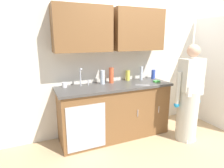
% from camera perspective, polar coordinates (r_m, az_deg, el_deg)
% --- Properties ---
extents(ground_plane, '(9.00, 9.00, 0.00)m').
position_cam_1_polar(ground_plane, '(3.32, 15.22, -18.03)').
color(ground_plane, tan).
extents(kitchen_wall_with_uppers, '(4.80, 0.44, 2.70)m').
position_cam_1_polar(kitchen_wall_with_uppers, '(3.59, 4.94, 9.76)').
color(kitchen_wall_with_uppers, silver).
rests_on(kitchen_wall_with_uppers, ground).
extents(closet_door_panel, '(0.04, 1.10, 2.10)m').
position_cam_1_polar(closet_door_panel, '(4.23, 28.26, 2.95)').
color(closet_door_panel, silver).
rests_on(closet_door_panel, ground).
extents(counter_cabinet, '(1.90, 0.62, 0.90)m').
position_cam_1_polar(counter_cabinet, '(3.38, 0.73, -8.35)').
color(counter_cabinet, brown).
rests_on(counter_cabinet, ground).
extents(countertop, '(1.96, 0.66, 0.04)m').
position_cam_1_polar(countertop, '(3.24, 0.80, -0.60)').
color(countertop, '#474442').
rests_on(countertop, counter_cabinet).
extents(sink, '(0.50, 0.36, 0.35)m').
position_cam_1_polar(sink, '(3.07, -7.96, -1.41)').
color(sink, '#B7BABF').
rests_on(sink, counter_cabinet).
extents(person_at_sink, '(0.55, 0.34, 1.62)m').
position_cam_1_polar(person_at_sink, '(3.43, 21.92, -4.76)').
color(person_at_sink, white).
rests_on(person_at_sink, ground).
extents(bottle_soap, '(0.08, 0.08, 0.19)m').
position_cam_1_polar(bottle_soap, '(3.56, 4.72, 2.55)').
color(bottle_soap, '#D8D14C').
rests_on(bottle_soap, countertop).
extents(bottle_water_short, '(0.08, 0.08, 0.27)m').
position_cam_1_polar(bottle_water_short, '(3.35, -0.22, 2.62)').
color(bottle_water_short, '#E05933').
rests_on(bottle_water_short, countertop).
extents(bottle_cleaner_spray, '(0.06, 0.06, 0.25)m').
position_cam_1_polar(bottle_cleaner_spray, '(3.64, 8.74, 3.23)').
color(bottle_cleaner_spray, silver).
rests_on(bottle_cleaner_spray, countertop).
extents(bottle_dish_liquid, '(0.08, 0.08, 0.17)m').
position_cam_1_polar(bottle_dish_liquid, '(3.80, 12.24, 2.89)').
color(bottle_dish_liquid, '#334CB2').
rests_on(bottle_dish_liquid, countertop).
extents(bottle_water_tall, '(0.08, 0.08, 0.24)m').
position_cam_1_polar(bottle_water_tall, '(3.28, -2.88, 2.08)').
color(bottle_water_tall, silver).
rests_on(bottle_water_tall, countertop).
extents(cup_by_sink, '(0.08, 0.08, 0.08)m').
position_cam_1_polar(cup_by_sink, '(3.16, -14.05, -0.24)').
color(cup_by_sink, white).
rests_on(cup_by_sink, countertop).
extents(knife_on_counter, '(0.22, 0.14, 0.01)m').
position_cam_1_polar(knife_on_counter, '(3.25, 9.12, -0.31)').
color(knife_on_counter, silver).
rests_on(knife_on_counter, countertop).
extents(sponge, '(0.11, 0.07, 0.03)m').
position_cam_1_polar(sponge, '(3.52, 13.20, 0.78)').
color(sponge, '#4CBF4C').
rests_on(sponge, countertop).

